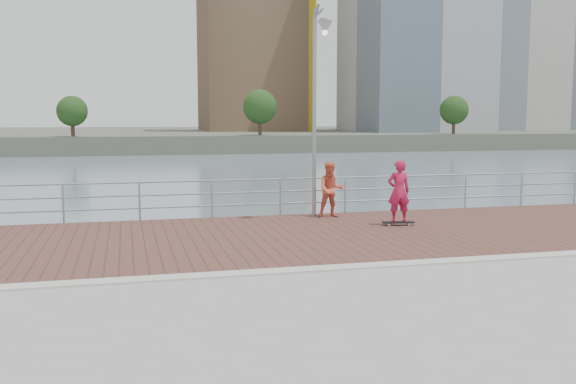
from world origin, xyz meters
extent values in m
plane|color=slate|center=(0.00, 0.00, -2.00)|extent=(400.00, 400.00, 0.00)
cube|color=brown|center=(0.00, 3.60, 0.01)|extent=(40.00, 6.80, 0.02)
cube|color=#B7B5AD|center=(0.00, 0.00, 0.03)|extent=(40.00, 0.40, 0.06)
cube|color=#4C5142|center=(0.00, 122.50, -0.75)|extent=(320.00, 95.00, 2.50)
cylinder|color=#8C9EA8|center=(-5.13, 7.00, 0.55)|extent=(0.06, 0.06, 1.10)
cylinder|color=#8C9EA8|center=(-3.08, 7.00, 0.55)|extent=(0.06, 0.06, 1.10)
cylinder|color=#8C9EA8|center=(-1.03, 7.00, 0.55)|extent=(0.06, 0.06, 1.10)
cylinder|color=#8C9EA8|center=(1.03, 7.00, 0.55)|extent=(0.06, 0.06, 1.10)
cylinder|color=#8C9EA8|center=(3.08, 7.00, 0.55)|extent=(0.06, 0.06, 1.10)
cylinder|color=#8C9EA8|center=(5.13, 7.00, 0.55)|extent=(0.06, 0.06, 1.10)
cylinder|color=#8C9EA8|center=(7.18, 7.00, 0.55)|extent=(0.06, 0.06, 1.10)
cylinder|color=#8C9EA8|center=(9.24, 7.00, 0.55)|extent=(0.06, 0.06, 1.10)
cylinder|color=#8C9EA8|center=(11.29, 7.00, 0.55)|extent=(0.06, 0.06, 1.10)
cylinder|color=#8C9EA8|center=(0.00, 7.00, 1.10)|extent=(39.00, 0.05, 0.05)
cylinder|color=#8C9EA8|center=(0.00, 7.00, 0.73)|extent=(39.00, 0.05, 0.05)
cylinder|color=#8C9EA8|center=(0.00, 7.00, 0.36)|extent=(39.00, 0.05, 0.05)
cylinder|color=gray|center=(1.93, 6.50, 2.90)|extent=(0.12, 0.12, 5.81)
cylinder|color=gray|center=(1.93, 6.02, 5.81)|extent=(0.07, 0.97, 0.07)
cone|color=#B2B2AD|center=(1.93, 5.53, 5.61)|extent=(0.43, 0.43, 0.34)
cube|color=black|center=(3.68, 4.37, 0.10)|extent=(0.89, 0.34, 0.03)
cylinder|color=beige|center=(3.40, 4.33, 0.05)|extent=(0.07, 0.05, 0.07)
cylinder|color=beige|center=(3.95, 4.26, 0.05)|extent=(0.07, 0.05, 0.07)
cylinder|color=beige|center=(3.42, 4.49, 0.05)|extent=(0.07, 0.05, 0.07)
cylinder|color=beige|center=(3.97, 4.41, 0.05)|extent=(0.07, 0.05, 0.07)
imported|color=#BD1945|center=(3.68, 4.37, 0.95)|extent=(0.66, 0.48, 1.69)
imported|color=#DB5D40|center=(2.37, 6.22, 0.83)|extent=(0.87, 0.73, 1.62)
cube|color=brown|center=(20.00, 110.00, 15.87)|extent=(18.00, 18.00, 30.74)
cube|color=#ADA38E|center=(95.00, 115.00, 27.45)|extent=(24.00, 22.00, 53.90)
cylinder|color=#473323|center=(-10.00, 77.00, 2.05)|extent=(0.50, 0.50, 3.09)
sphere|color=#193814|center=(-10.00, 77.00, 3.81)|extent=(3.98, 3.98, 3.98)
cylinder|color=#473323|center=(15.00, 77.00, 2.36)|extent=(0.50, 0.50, 3.72)
sphere|color=#193814|center=(15.00, 77.00, 4.49)|extent=(4.79, 4.79, 4.79)
cylinder|color=#473323|center=(45.00, 77.00, 2.18)|extent=(0.50, 0.50, 3.37)
sphere|color=#193814|center=(45.00, 77.00, 4.11)|extent=(4.33, 4.33, 4.33)
camera|label=1|loc=(-3.43, -11.50, 2.91)|focal=40.00mm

